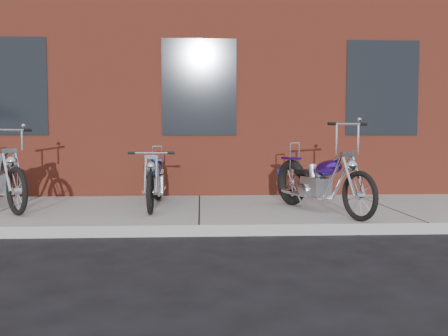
{
  "coord_description": "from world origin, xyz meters",
  "views": [
    {
      "loc": [
        0.03,
        -5.98,
        1.28
      ],
      "look_at": [
        0.36,
        0.8,
        0.83
      ],
      "focal_mm": 38.0,
      "sensor_mm": 36.0,
      "label": 1
    }
  ],
  "objects": [
    {
      "name": "ground",
      "position": [
        0.0,
        0.0,
        0.0
      ],
      "size": [
        120.0,
        120.0,
        0.0
      ],
      "primitive_type": "plane",
      "color": "black",
      "rests_on": "ground"
    },
    {
      "name": "building_brick",
      "position": [
        0.0,
        8.0,
        4.0
      ],
      "size": [
        22.0,
        10.0,
        8.0
      ],
      "primitive_type": "cube",
      "color": "maroon",
      "rests_on": "ground"
    },
    {
      "name": "sidewalk",
      "position": [
        0.0,
        1.5,
        0.07
      ],
      "size": [
        22.0,
        3.0,
        0.15
      ],
      "primitive_type": "cube",
      "color": "gray",
      "rests_on": "ground"
    },
    {
      "name": "chopper_blue",
      "position": [
        -0.72,
        1.68,
        0.55
      ],
      "size": [
        0.54,
        2.2,
        0.95
      ],
      "rotation": [
        0.0,
        0.0,
        -1.55
      ],
      "color": "black",
      "rests_on": "sidewalk"
    },
    {
      "name": "chopper_purple",
      "position": [
        1.8,
        0.99,
        0.57
      ],
      "size": [
        1.0,
        2.22,
        1.32
      ],
      "rotation": [
        0.0,
        0.0,
        -1.18
      ],
      "color": "black",
      "rests_on": "sidewalk"
    }
  ]
}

